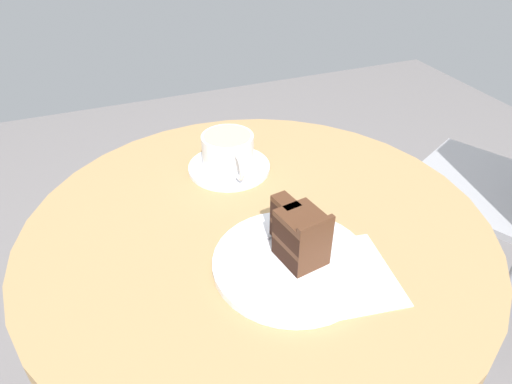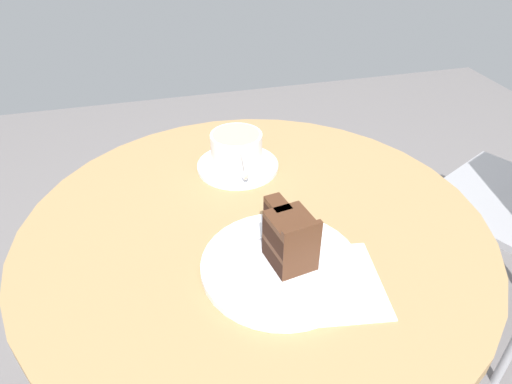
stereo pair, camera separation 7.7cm
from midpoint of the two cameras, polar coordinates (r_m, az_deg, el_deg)
cafe_table at (r=0.85m, az=2.49°, el=-10.03°), size 0.78×0.78×0.71m
saucer at (r=0.91m, az=0.14°, el=3.21°), size 0.16×0.16×0.01m
coffee_cup at (r=0.88m, az=0.08°, el=5.20°), size 0.13×0.10×0.07m
teaspoon at (r=0.88m, az=2.62°, el=2.77°), size 0.09×0.04×0.00m
cake_plate at (r=0.69m, az=6.31°, el=-9.21°), size 0.24×0.24×0.01m
cake_slice at (r=0.66m, az=7.45°, el=-5.82°), size 0.10×0.07×0.09m
fork at (r=0.73m, az=6.55°, el=-4.97°), size 0.04×0.15×0.00m
napkin at (r=0.68m, az=11.51°, el=-11.17°), size 0.17×0.18×0.00m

